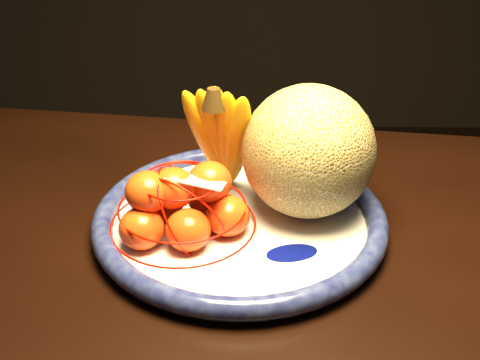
{
  "coord_description": "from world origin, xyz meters",
  "views": [
    {
      "loc": [
        -0.0,
        -0.48,
        1.24
      ],
      "look_at": [
        -0.01,
        0.21,
        0.85
      ],
      "focal_mm": 45.0,
      "sensor_mm": 36.0,
      "label": 1
    }
  ],
  "objects_px": {
    "dining_table": "(171,333)",
    "cantaloupe": "(308,151)",
    "mandarin_bag": "(183,206)",
    "fruit_bowl": "(240,219)",
    "banana_bunch": "(222,134)"
  },
  "relations": [
    {
      "from": "dining_table",
      "to": "fruit_bowl",
      "type": "relative_size",
      "value": 4.28
    },
    {
      "from": "cantaloupe",
      "to": "mandarin_bag",
      "type": "distance_m",
      "value": 0.18
    },
    {
      "from": "dining_table",
      "to": "cantaloupe",
      "type": "bearing_deg",
      "value": 46.46
    },
    {
      "from": "fruit_bowl",
      "to": "banana_bunch",
      "type": "bearing_deg",
      "value": 110.11
    },
    {
      "from": "cantaloupe",
      "to": "banana_bunch",
      "type": "distance_m",
      "value": 0.12
    },
    {
      "from": "cantaloupe",
      "to": "banana_bunch",
      "type": "relative_size",
      "value": 0.95
    },
    {
      "from": "dining_table",
      "to": "mandarin_bag",
      "type": "height_order",
      "value": "mandarin_bag"
    },
    {
      "from": "dining_table",
      "to": "cantaloupe",
      "type": "relative_size",
      "value": 9.5
    },
    {
      "from": "cantaloupe",
      "to": "mandarin_bag",
      "type": "bearing_deg",
      "value": -160.37
    },
    {
      "from": "dining_table",
      "to": "cantaloupe",
      "type": "distance_m",
      "value": 0.29
    },
    {
      "from": "fruit_bowl",
      "to": "mandarin_bag",
      "type": "distance_m",
      "value": 0.09
    },
    {
      "from": "fruit_bowl",
      "to": "mandarin_bag",
      "type": "height_order",
      "value": "mandarin_bag"
    },
    {
      "from": "mandarin_bag",
      "to": "fruit_bowl",
      "type": "bearing_deg",
      "value": 22.22
    },
    {
      "from": "dining_table",
      "to": "banana_bunch",
      "type": "distance_m",
      "value": 0.27
    },
    {
      "from": "fruit_bowl",
      "to": "cantaloupe",
      "type": "distance_m",
      "value": 0.13
    }
  ]
}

